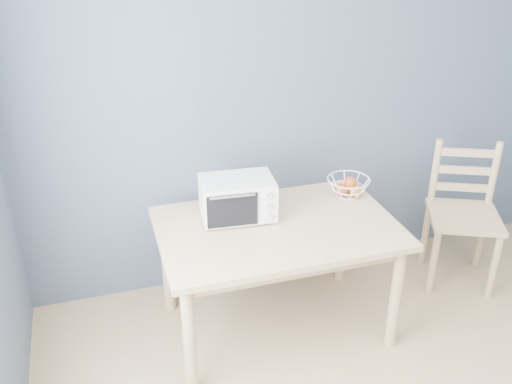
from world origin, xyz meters
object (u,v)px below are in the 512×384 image
object	(u,v)px
dining_chair	(462,216)
toaster_oven	(235,198)
fruit_basket	(348,186)
dining_table	(277,240)

from	to	relation	value
dining_chair	toaster_oven	bearing A→B (deg)	-155.76
toaster_oven	fruit_basket	size ratio (longest dim) A/B	1.39
toaster_oven	fruit_basket	xyz separation A→B (m)	(0.77, 0.06, -0.06)
toaster_oven	fruit_basket	distance (m)	0.77
fruit_basket	dining_chair	world-z (taller)	dining_chair
toaster_oven	dining_chair	xyz separation A→B (m)	(1.64, -0.00, -0.39)
dining_table	fruit_basket	xyz separation A→B (m)	(0.55, 0.22, 0.17)
dining_table	fruit_basket	bearing A→B (deg)	21.65
fruit_basket	dining_chair	xyz separation A→B (m)	(0.87, -0.06, -0.33)
dining_table	dining_chair	distance (m)	1.44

